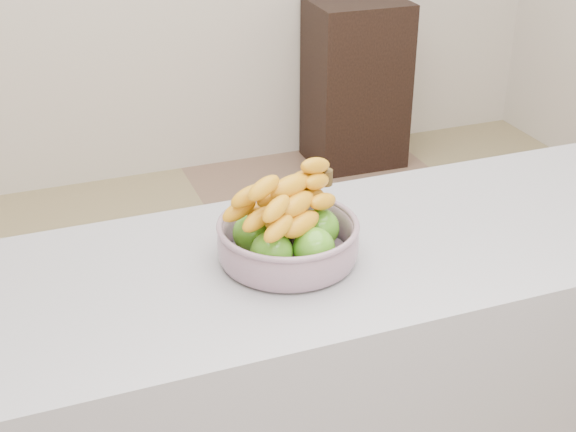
% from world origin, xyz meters
% --- Properties ---
extents(ground, '(4.00, 4.00, 0.00)m').
position_xyz_m(ground, '(0.00, 0.00, 0.00)').
color(ground, '#8F8057').
rests_on(ground, ground).
extents(counter, '(2.00, 0.60, 0.90)m').
position_xyz_m(counter, '(0.00, -0.48, 0.45)').
color(counter, '#9C9BA3').
rests_on(counter, ground).
extents(cabinet, '(0.48, 0.39, 0.85)m').
position_xyz_m(cabinet, '(0.90, 1.78, 0.43)').
color(cabinet, black).
rests_on(cabinet, ground).
extents(fruit_bowl, '(0.29, 0.29, 0.19)m').
position_xyz_m(fruit_bowl, '(-0.33, -0.48, 0.96)').
color(fruit_bowl, '#98A3B7').
rests_on(fruit_bowl, counter).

